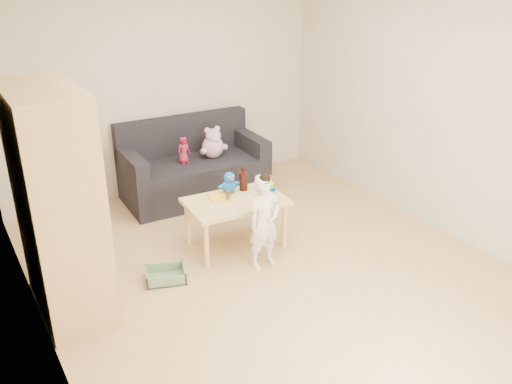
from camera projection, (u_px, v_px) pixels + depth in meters
room at (266, 134)px, 4.66m from camera, size 4.50×4.50×4.50m
wardrobe at (58, 205)px, 4.22m from camera, size 0.52×1.03×1.86m
sofa at (195, 178)px, 6.54m from camera, size 1.70×0.90×0.47m
play_table at (236, 223)px, 5.42m from camera, size 1.01×0.68×0.51m
storage_bin at (166, 275)px, 4.91m from camera, size 0.42×0.37×0.11m
toddler at (264, 223)px, 4.99m from camera, size 0.34×0.24×0.89m
pink_bear at (213, 144)px, 6.48m from camera, size 0.34×0.31×0.32m
doll at (184, 150)px, 6.30m from camera, size 0.18×0.14×0.31m
ring_stacker at (268, 186)px, 5.45m from camera, size 0.16×0.16×0.19m
brown_bottle at (243, 180)px, 5.50m from camera, size 0.09×0.09×0.25m
blue_plush at (229, 182)px, 5.43m from camera, size 0.19×0.15×0.23m
wooden_figure at (228, 195)px, 5.27m from camera, size 0.05×0.04×0.11m
yellow_book at (219, 198)px, 5.34m from camera, size 0.23×0.23×0.01m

